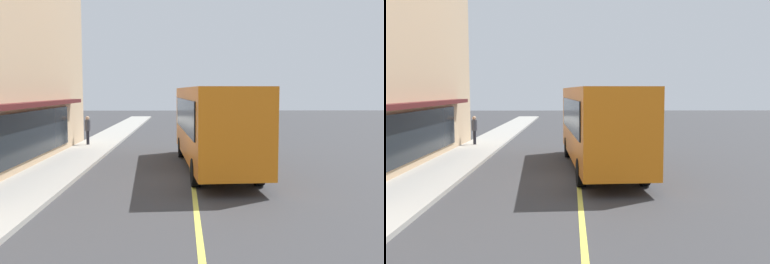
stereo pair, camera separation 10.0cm
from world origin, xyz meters
TOP-DOWN VIEW (x-y plane):
  - ground at (0.00, 0.00)m, footprint 120.00×120.00m
  - sidewalk at (0.00, 5.59)m, footprint 80.00×2.48m
  - lane_centre_stripe at (0.00, 0.00)m, footprint 36.00×0.16m
  - bus at (2.67, -0.94)m, footprint 11.28×3.30m
  - pedestrian_waiting at (10.33, 6.08)m, footprint 0.34×0.34m

SIDE VIEW (x-z plane):
  - ground at x=0.00m, z-range 0.00..0.00m
  - lane_centre_stripe at x=0.00m, z-range 0.00..0.01m
  - sidewalk at x=0.00m, z-range 0.00..0.15m
  - pedestrian_waiting at x=10.33m, z-range 0.32..2.02m
  - bus at x=2.67m, z-range 0.24..3.74m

